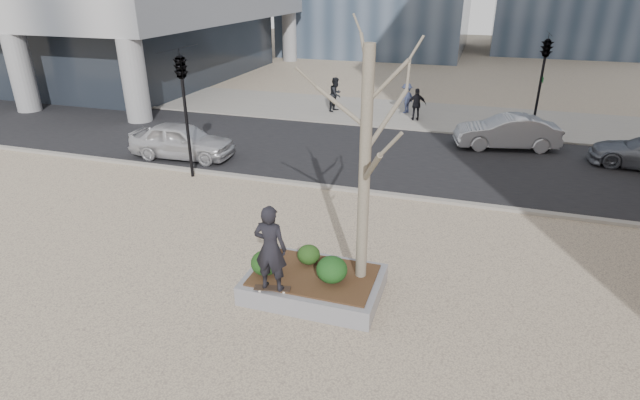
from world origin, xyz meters
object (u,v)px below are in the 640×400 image
(skateboarder, at_px, (270,248))
(skateboard, at_px, (272,289))
(planter, at_px, (314,284))
(police_car, at_px, (182,141))

(skateboarder, bearing_deg, skateboard, 179.50)
(skateboarder, bearing_deg, planter, -129.24)
(planter, height_order, skateboarder, skateboarder)
(planter, bearing_deg, police_car, 137.36)
(planter, distance_m, skateboarder, 1.65)
(skateboard, relative_size, police_car, 0.19)
(skateboard, relative_size, skateboarder, 0.40)
(police_car, bearing_deg, skateboard, -141.69)
(skateboard, distance_m, police_car, 10.87)
(skateboard, bearing_deg, skateboarder, 167.56)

